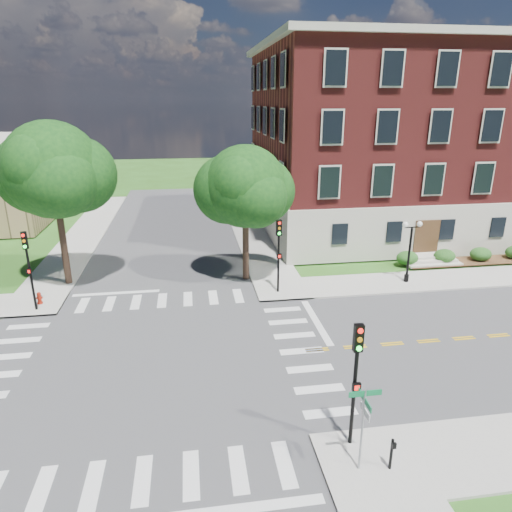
{
  "coord_description": "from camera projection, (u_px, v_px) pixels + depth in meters",
  "views": [
    {
      "loc": [
        1.98,
        -19.48,
        11.98
      ],
      "look_at": [
        5.73,
        5.67,
        3.2
      ],
      "focal_mm": 32.0,
      "sensor_mm": 36.0,
      "label": 1
    }
  ],
  "objects": [
    {
      "name": "ground",
      "position": [
        155.0,
        363.0,
        21.85
      ],
      "size": [
        160.0,
        160.0,
        0.0
      ],
      "primitive_type": "plane",
      "color": "#2B5016",
      "rests_on": "ground"
    },
    {
      "name": "road_ew",
      "position": [
        155.0,
        363.0,
        21.85
      ],
      "size": [
        90.0,
        12.0,
        0.01
      ],
      "primitive_type": "cube",
      "color": "#3D3D3F",
      "rests_on": "ground"
    },
    {
      "name": "road_ns",
      "position": [
        155.0,
        363.0,
        21.85
      ],
      "size": [
        12.0,
        90.0,
        0.01
      ],
      "primitive_type": "cube",
      "color": "#3D3D3F",
      "rests_on": "ground"
    },
    {
      "name": "sidewalk_ne",
      "position": [
        352.0,
        249.0,
        38.35
      ],
      "size": [
        34.0,
        34.0,
        0.12
      ],
      "color": "#9E9B93",
      "rests_on": "ground"
    },
    {
      "name": "crosswalk_east",
      "position": [
        302.0,
        351.0,
        22.85
      ],
      "size": [
        2.2,
        10.2,
        0.02
      ],
      "primitive_type": null,
      "color": "silver",
      "rests_on": "ground"
    },
    {
      "name": "stop_bar_east",
      "position": [
        316.0,
        322.0,
        25.88
      ],
      "size": [
        0.4,
        5.5,
        0.0
      ],
      "primitive_type": "cube",
      "color": "silver",
      "rests_on": "ground"
    },
    {
      "name": "main_building",
      "position": [
        422.0,
        140.0,
        43.03
      ],
      "size": [
        30.6,
        22.4,
        16.5
      ],
      "color": "beige",
      "rests_on": "ground"
    },
    {
      "name": "tree_c",
      "position": [
        53.0,
        170.0,
        28.6
      ],
      "size": [
        6.13,
        6.13,
        10.7
      ],
      "color": "#311F18",
      "rests_on": "ground"
    },
    {
      "name": "tree_d",
      "position": [
        245.0,
        187.0,
        29.79
      ],
      "size": [
        5.42,
        5.42,
        9.15
      ],
      "color": "#311F18",
      "rests_on": "ground"
    },
    {
      "name": "traffic_signal_se",
      "position": [
        356.0,
        370.0,
        15.62
      ],
      "size": [
        0.32,
        0.35,
        4.8
      ],
      "color": "black",
      "rests_on": "ground"
    },
    {
      "name": "traffic_signal_ne",
      "position": [
        279.0,
        247.0,
        28.64
      ],
      "size": [
        0.37,
        0.43,
        4.8
      ],
      "color": "black",
      "rests_on": "ground"
    },
    {
      "name": "traffic_signal_nw",
      "position": [
        28.0,
        261.0,
        26.13
      ],
      "size": [
        0.38,
        0.46,
        4.8
      ],
      "color": "black",
      "rests_on": "ground"
    },
    {
      "name": "twin_lamp_west",
      "position": [
        410.0,
        248.0,
        30.52
      ],
      "size": [
        1.36,
        0.36,
        4.23
      ],
      "color": "black",
      "rests_on": "ground"
    },
    {
      "name": "street_sign_pole",
      "position": [
        364.0,
        415.0,
        14.75
      ],
      "size": [
        1.1,
        1.1,
        3.1
      ],
      "color": "gray",
      "rests_on": "ground"
    },
    {
      "name": "push_button_post",
      "position": [
        392.0,
        453.0,
        15.22
      ],
      "size": [
        0.14,
        0.21,
        1.2
      ],
      "color": "black",
      "rests_on": "ground"
    },
    {
      "name": "fire_hydrant",
      "position": [
        39.0,
        298.0,
        27.79
      ],
      "size": [
        0.35,
        0.35,
        0.75
      ],
      "color": "maroon",
      "rests_on": "ground"
    }
  ]
}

